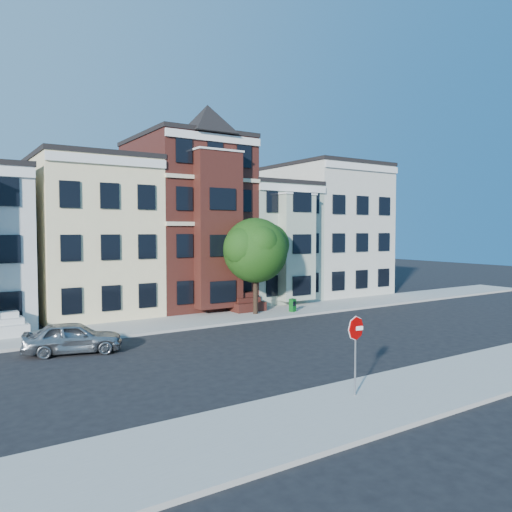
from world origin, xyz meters
TOP-DOWN VIEW (x-y plane):
  - ground at (0.00, 0.00)m, footprint 120.00×120.00m
  - far_sidewalk at (0.00, 8.00)m, footprint 60.00×4.00m
  - near_sidewalk at (0.00, -8.00)m, footprint 60.00×4.00m
  - house_yellow at (-7.00, 14.50)m, footprint 7.00×9.00m
  - house_brown at (0.00, 14.50)m, footprint 7.00×9.00m
  - house_green at (6.50, 14.50)m, footprint 6.00×9.00m
  - house_cream at (13.50, 14.50)m, footprint 8.00×9.00m
  - street_tree at (1.77, 7.81)m, footprint 7.59×7.59m
  - parked_car at (-10.53, 4.15)m, footprint 4.59×2.80m
  - newspaper_box at (4.33, 7.19)m, footprint 0.47×0.44m
  - fire_hydrant at (-10.81, 6.30)m, footprint 0.21×0.21m
  - stop_sign at (-4.25, -7.39)m, footprint 0.82×0.29m

SIDE VIEW (x-z plane):
  - ground at x=0.00m, z-range 0.00..0.00m
  - far_sidewalk at x=0.00m, z-range 0.00..0.15m
  - near_sidewalk at x=0.00m, z-range 0.00..0.15m
  - fire_hydrant at x=-10.81m, z-range 0.15..0.74m
  - newspaper_box at x=4.33m, z-range 0.15..1.00m
  - parked_car at x=-10.53m, z-range 0.00..1.46m
  - stop_sign at x=-4.25m, z-range 0.15..3.13m
  - street_tree at x=1.77m, z-range 0.15..7.86m
  - house_green at x=6.50m, z-range 0.00..9.00m
  - house_yellow at x=-7.00m, z-range 0.00..10.00m
  - house_cream at x=13.50m, z-range 0.00..11.00m
  - house_brown at x=0.00m, z-range 0.00..12.00m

